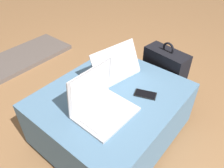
{
  "coord_description": "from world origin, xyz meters",
  "views": [
    {
      "loc": [
        -0.81,
        -0.68,
        1.33
      ],
      "look_at": [
        0.0,
        0.0,
        0.48
      ],
      "focal_mm": 35.0,
      "sensor_mm": 36.0,
      "label": 1
    }
  ],
  "objects_px": {
    "laptop_near": "(101,104)",
    "backpack": "(164,78)",
    "laptop_far": "(112,70)",
    "cell_phone": "(145,94)"
  },
  "relations": [
    {
      "from": "laptop_near",
      "to": "backpack",
      "type": "distance_m",
      "value": 0.78
    },
    {
      "from": "laptop_near",
      "to": "laptop_far",
      "type": "distance_m",
      "value": 0.37
    },
    {
      "from": "laptop_near",
      "to": "cell_phone",
      "type": "relative_size",
      "value": 2.17
    },
    {
      "from": "laptop_far",
      "to": "cell_phone",
      "type": "bearing_deg",
      "value": 95.22
    },
    {
      "from": "laptop_far",
      "to": "backpack",
      "type": "height_order",
      "value": "laptop_far"
    },
    {
      "from": "laptop_near",
      "to": "cell_phone",
      "type": "xyz_separation_m",
      "value": [
        0.29,
        -0.12,
        -0.05
      ]
    },
    {
      "from": "laptop_near",
      "to": "backpack",
      "type": "xyz_separation_m",
      "value": [
        0.75,
        -0.03,
        -0.23
      ]
    },
    {
      "from": "laptop_near",
      "to": "backpack",
      "type": "relative_size",
      "value": 0.59
    },
    {
      "from": "laptop_far",
      "to": "backpack",
      "type": "distance_m",
      "value": 0.52
    },
    {
      "from": "laptop_near",
      "to": "cell_phone",
      "type": "distance_m",
      "value": 0.32
    }
  ]
}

